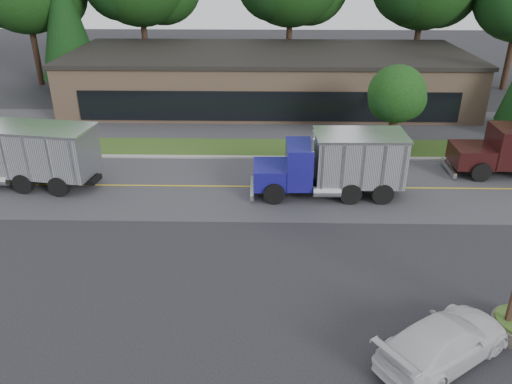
% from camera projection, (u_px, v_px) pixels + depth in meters
% --- Properties ---
extents(ground, '(140.00, 140.00, 0.00)m').
position_uv_depth(ground, '(216.00, 285.00, 19.34)').
color(ground, '#2F2F34').
rests_on(ground, ground).
extents(road, '(60.00, 8.00, 0.02)m').
position_uv_depth(road, '(232.00, 187.00, 27.44)').
color(road, '#4B4B4F').
rests_on(road, ground).
extents(center_line, '(60.00, 0.12, 0.01)m').
position_uv_depth(center_line, '(232.00, 187.00, 27.44)').
color(center_line, gold).
rests_on(center_line, ground).
extents(curb, '(60.00, 0.30, 0.12)m').
position_uv_depth(curb, '(236.00, 158.00, 31.22)').
color(curb, '#9E9E99').
rests_on(curb, ground).
extents(grass_verge, '(60.00, 3.40, 0.03)m').
position_uv_depth(grass_verge, '(238.00, 148.00, 32.84)').
color(grass_verge, '#2F4D1A').
rests_on(grass_verge, ground).
extents(far_parking, '(60.00, 7.00, 0.02)m').
position_uv_depth(far_parking, '(241.00, 124.00, 37.34)').
color(far_parking, '#4B4B4F').
rests_on(far_parking, ground).
extents(strip_mall, '(32.00, 12.00, 4.00)m').
position_uv_depth(strip_mall, '(268.00, 79.00, 41.82)').
color(strip_mall, '#9E7B61').
rests_on(strip_mall, ground).
extents(evergreen_left, '(5.23, 5.23, 11.89)m').
position_uv_depth(evergreen_left, '(64.00, 16.00, 43.79)').
color(evergreen_left, '#382619').
rests_on(evergreen_left, ground).
extents(tree_verge, '(3.83, 3.61, 5.47)m').
position_uv_depth(tree_verge, '(397.00, 97.00, 31.17)').
color(tree_verge, '#382619').
rests_on(tree_verge, ground).
extents(dump_truck_red, '(10.05, 3.93, 3.36)m').
position_uv_depth(dump_truck_red, '(19.00, 153.00, 27.02)').
color(dump_truck_red, black).
rests_on(dump_truck_red, ground).
extents(dump_truck_blue, '(7.90, 2.77, 3.36)m').
position_uv_depth(dump_truck_blue, '(337.00, 163.00, 25.84)').
color(dump_truck_blue, black).
rests_on(dump_truck_blue, ground).
extents(rally_car, '(5.22, 4.47, 1.44)m').
position_uv_depth(rally_car, '(444.00, 341.00, 15.57)').
color(rally_car, silver).
rests_on(rally_car, ground).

